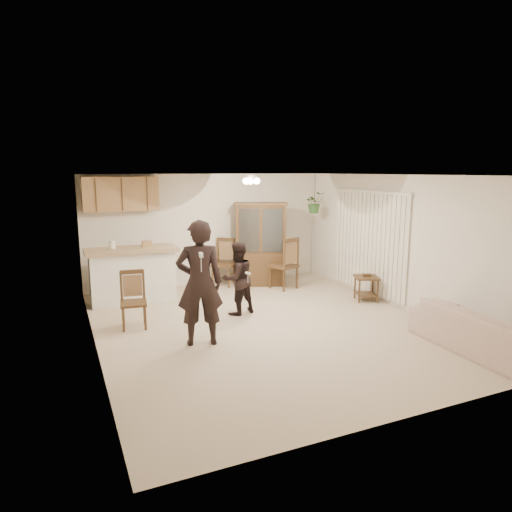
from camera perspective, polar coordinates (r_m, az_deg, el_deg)
name	(u,v)px	position (r m, az deg, el deg)	size (l,w,h in m)	color
floor	(268,325)	(7.80, 1.55, -8.63)	(6.50, 6.50, 0.00)	beige
ceiling	(269,175)	(7.36, 1.65, 10.07)	(5.50, 6.50, 0.02)	white
wall_back	(208,229)	(10.47, -6.07, 3.33)	(5.50, 0.02, 2.50)	white
wall_front	(408,305)	(4.83, 18.48, -5.84)	(5.50, 0.02, 2.50)	white
wall_left	(91,266)	(6.79, -19.88, -1.24)	(0.02, 6.50, 2.50)	white
wall_right	(401,242)	(8.99, 17.64, 1.68)	(0.02, 6.50, 2.50)	white
breakfast_bar	(133,277)	(9.32, -15.15, -2.58)	(1.60, 0.55, 1.00)	white
bar_top	(131,250)	(9.22, -15.31, 0.75)	(1.75, 0.70, 0.08)	#9E7F5F
upper_cabinets	(121,194)	(9.81, -16.55, 7.44)	(1.50, 0.34, 0.70)	olive
vertical_blinds	(369,243)	(9.67, 13.90, 1.57)	(0.06, 2.30, 2.10)	white
ceiling_fixture	(251,180)	(8.54, -0.64, 9.48)	(0.36, 0.36, 0.20)	#FFE5BF
hanging_plant	(315,203)	(10.59, 7.33, 6.64)	(0.43, 0.37, 0.48)	#275522
plant_cord	(315,188)	(10.57, 7.37, 8.40)	(0.01, 0.01, 0.65)	black
sofa	(482,327)	(7.35, 26.46, -7.98)	(1.87, 0.73, 0.73)	beige
adult	(200,286)	(6.79, -7.05, -3.71)	(0.66, 0.43, 1.80)	black
child	(237,278)	(8.22, -2.35, -2.72)	(0.66, 0.51, 1.35)	black
china_hutch	(261,245)	(10.28, 0.59, 1.42)	(1.27, 0.89, 1.87)	#3C2615
side_table	(366,288)	(9.40, 13.60, -3.92)	(0.59, 0.59, 0.55)	#3C2615
chair_bar	(134,312)	(7.86, -15.01, -6.79)	(0.47, 0.47, 0.95)	#3C2615
chair_hutch_left	(223,272)	(10.36, -4.09, -2.06)	(0.66, 0.66, 1.06)	#3C2615
chair_hutch_right	(283,274)	(10.08, 3.45, -2.28)	(0.65, 0.65, 1.15)	#3C2615
controller_adult	(201,255)	(6.24, -6.89, 0.14)	(0.05, 0.16, 0.05)	white
controller_child	(248,273)	(7.95, -1.03, -2.17)	(0.04, 0.11, 0.04)	white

